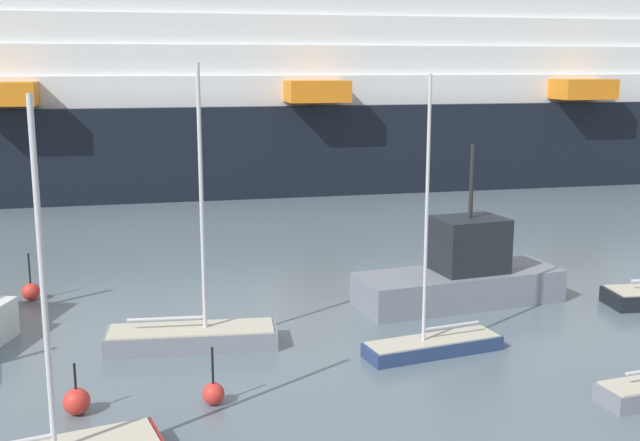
{
  "coord_description": "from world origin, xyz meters",
  "views": [
    {
      "loc": [
        -6.54,
        -10.66,
        8.13
      ],
      "look_at": [
        0.0,
        17.45,
        2.34
      ],
      "focal_mm": 44.01,
      "sensor_mm": 36.0,
      "label": 1
    }
  ],
  "objects_px": {
    "sailboat_4": "(433,341)",
    "channel_buoy_2": "(213,393)",
    "sailboat_5": "(192,334)",
    "channel_buoy_1": "(31,291)",
    "channel_buoy_0": "(77,401)",
    "cruise_ship": "(412,88)",
    "fishing_boat_2": "(462,275)"
  },
  "relations": [
    {
      "from": "sailboat_5",
      "to": "channel_buoy_2",
      "type": "height_order",
      "value": "sailboat_5"
    },
    {
      "from": "sailboat_4",
      "to": "sailboat_5",
      "type": "xyz_separation_m",
      "value": [
        -6.66,
        2.06,
        0.04
      ]
    },
    {
      "from": "sailboat_4",
      "to": "cruise_ship",
      "type": "relative_size",
      "value": 0.08
    },
    {
      "from": "channel_buoy_0",
      "to": "cruise_ship",
      "type": "distance_m",
      "value": 41.94
    },
    {
      "from": "channel_buoy_2",
      "to": "cruise_ship",
      "type": "relative_size",
      "value": 0.01
    },
    {
      "from": "fishing_boat_2",
      "to": "channel_buoy_2",
      "type": "bearing_deg",
      "value": -152.12
    },
    {
      "from": "sailboat_5",
      "to": "channel_buoy_1",
      "type": "relative_size",
      "value": 4.83
    },
    {
      "from": "channel_buoy_2",
      "to": "sailboat_5",
      "type": "bearing_deg",
      "value": 93.15
    },
    {
      "from": "sailboat_5",
      "to": "cruise_ship",
      "type": "distance_m",
      "value": 37.12
    },
    {
      "from": "channel_buoy_2",
      "to": "sailboat_4",
      "type": "bearing_deg",
      "value": 17.39
    },
    {
      "from": "sailboat_4",
      "to": "channel_buoy_1",
      "type": "distance_m",
      "value": 14.29
    },
    {
      "from": "sailboat_5",
      "to": "sailboat_4",
      "type": "bearing_deg",
      "value": -11.61
    },
    {
      "from": "sailboat_4",
      "to": "channel_buoy_2",
      "type": "distance_m",
      "value": 6.74
    },
    {
      "from": "fishing_boat_2",
      "to": "channel_buoy_2",
      "type": "height_order",
      "value": "fishing_boat_2"
    },
    {
      "from": "sailboat_5",
      "to": "fishing_boat_2",
      "type": "height_order",
      "value": "sailboat_5"
    },
    {
      "from": "sailboat_4",
      "to": "fishing_boat_2",
      "type": "height_order",
      "value": "sailboat_4"
    },
    {
      "from": "fishing_boat_2",
      "to": "channel_buoy_1",
      "type": "xyz_separation_m",
      "value": [
        -14.53,
        3.69,
        -0.68
      ]
    },
    {
      "from": "sailboat_5",
      "to": "channel_buoy_0",
      "type": "xyz_separation_m",
      "value": [
        -2.97,
        -3.9,
        -0.07
      ]
    },
    {
      "from": "channel_buoy_0",
      "to": "cruise_ship",
      "type": "relative_size",
      "value": 0.01
    },
    {
      "from": "channel_buoy_1",
      "to": "channel_buoy_0",
      "type": "bearing_deg",
      "value": -77.45
    },
    {
      "from": "sailboat_5",
      "to": "cruise_ship",
      "type": "bearing_deg",
      "value": 66.12
    },
    {
      "from": "fishing_boat_2",
      "to": "cruise_ship",
      "type": "height_order",
      "value": "cruise_ship"
    },
    {
      "from": "sailboat_4",
      "to": "channel_buoy_1",
      "type": "bearing_deg",
      "value": -43.38
    },
    {
      "from": "sailboat_4",
      "to": "channel_buoy_0",
      "type": "xyz_separation_m",
      "value": [
        -9.63,
        -1.84,
        -0.03
      ]
    },
    {
      "from": "fishing_boat_2",
      "to": "cruise_ship",
      "type": "relative_size",
      "value": 0.07
    },
    {
      "from": "channel_buoy_1",
      "to": "cruise_ship",
      "type": "bearing_deg",
      "value": 48.18
    },
    {
      "from": "channel_buoy_1",
      "to": "sailboat_5",
      "type": "bearing_deg",
      "value": -49.06
    },
    {
      "from": "sailboat_5",
      "to": "channel_buoy_1",
      "type": "distance_m",
      "value": 7.88
    },
    {
      "from": "sailboat_4",
      "to": "channel_buoy_0",
      "type": "bearing_deg",
      "value": 1.57
    },
    {
      "from": "fishing_boat_2",
      "to": "cruise_ship",
      "type": "xyz_separation_m",
      "value": [
        8.67,
        29.62,
        5.38
      ]
    },
    {
      "from": "fishing_boat_2",
      "to": "sailboat_5",
      "type": "bearing_deg",
      "value": -173.28
    },
    {
      "from": "sailboat_4",
      "to": "channel_buoy_1",
      "type": "relative_size",
      "value": 4.66
    }
  ]
}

